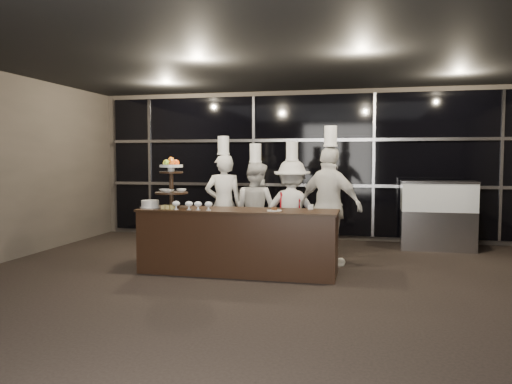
% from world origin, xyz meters
% --- Properties ---
extents(room, '(10.00, 10.00, 10.00)m').
position_xyz_m(room, '(0.00, 0.00, 1.50)').
color(room, black).
rests_on(room, ground).
extents(window_wall, '(8.60, 0.10, 2.80)m').
position_xyz_m(window_wall, '(0.00, 4.94, 1.50)').
color(window_wall, black).
rests_on(window_wall, ground).
extents(buffet_counter, '(2.84, 0.74, 0.92)m').
position_xyz_m(buffet_counter, '(-0.70, 1.74, 0.47)').
color(buffet_counter, black).
rests_on(buffet_counter, ground).
extents(display_stand, '(0.48, 0.48, 0.74)m').
position_xyz_m(display_stand, '(-1.70, 1.74, 1.34)').
color(display_stand, black).
rests_on(display_stand, buffet_counter).
extents(compotes, '(0.59, 0.11, 0.12)m').
position_xyz_m(compotes, '(-1.29, 1.52, 1.00)').
color(compotes, silver).
rests_on(compotes, buffet_counter).
extents(layer_cake, '(0.30, 0.30, 0.11)m').
position_xyz_m(layer_cake, '(-2.02, 1.69, 0.97)').
color(layer_cake, white).
rests_on(layer_cake, buffet_counter).
extents(pastry_squares, '(0.20, 0.13, 0.05)m').
position_xyz_m(pastry_squares, '(-1.68, 1.58, 0.95)').
color(pastry_squares, '#D6C369').
rests_on(pastry_squares, buffet_counter).
extents(small_plate, '(0.20, 0.20, 0.05)m').
position_xyz_m(small_plate, '(-0.15, 1.64, 0.94)').
color(small_plate, white).
rests_on(small_plate, buffet_counter).
extents(chef_cup, '(0.08, 0.08, 0.07)m').
position_xyz_m(chef_cup, '(0.31, 1.99, 0.96)').
color(chef_cup, white).
rests_on(chef_cup, buffet_counter).
extents(display_case, '(1.29, 0.56, 1.24)m').
position_xyz_m(display_case, '(2.33, 4.30, 0.69)').
color(display_case, '#A5A5AA').
rests_on(display_case, ground).
extents(chef_a, '(0.72, 0.59, 2.01)m').
position_xyz_m(chef_a, '(-1.27, 2.96, 0.88)').
color(chef_a, silver).
rests_on(chef_a, ground).
extents(chef_b, '(0.94, 0.85, 1.88)m').
position_xyz_m(chef_b, '(-0.70, 2.89, 0.81)').
color(chef_b, silver).
rests_on(chef_b, ground).
extents(chef_c, '(1.08, 0.67, 1.91)m').
position_xyz_m(chef_c, '(-0.10, 2.91, 0.82)').
color(chef_c, silver).
rests_on(chef_c, ground).
extents(chef_d, '(1.16, 0.88, 2.13)m').
position_xyz_m(chef_d, '(0.54, 2.50, 0.93)').
color(chef_d, white).
rests_on(chef_d, ground).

